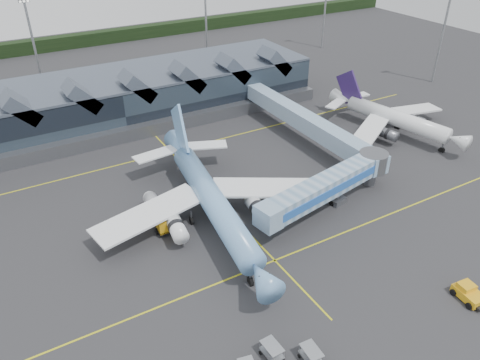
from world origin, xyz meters
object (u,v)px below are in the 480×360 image
regional_jet (392,117)px  jet_bridge (334,183)px  main_airliner (210,197)px  fuel_truck (157,211)px  pushback_tug (469,293)px

regional_jet → jet_bridge: size_ratio=1.13×
jet_bridge → main_airliner: bearing=149.3°
regional_jet → fuel_truck: bearing=174.1°
jet_bridge → fuel_truck: jet_bridge is taller
regional_jet → fuel_truck: regional_jet is taller
main_airliner → fuel_truck: (-7.19, 3.41, -2.18)m
main_airliner → pushback_tug: (19.60, -30.54, -3.08)m
main_airliner → fuel_truck: size_ratio=4.48×
jet_bridge → pushback_tug: 24.21m
pushback_tug → jet_bridge: bearing=99.6°
fuel_truck → jet_bridge: bearing=-18.5°
regional_jet → jet_bridge: regional_jet is taller
main_airliner → jet_bridge: main_airliner is taller
regional_jet → fuel_truck: (-52.98, -4.96, -1.68)m
regional_jet → jet_bridge: (-27.69, -14.98, 0.80)m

